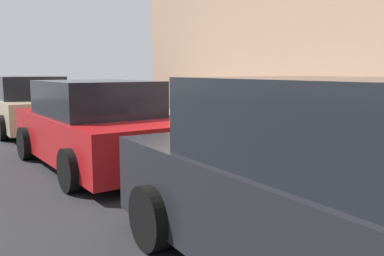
{
  "coord_description": "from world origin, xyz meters",
  "views": [
    {
      "loc": [
        -5.96,
        4.28,
        1.72
      ],
      "look_at": [
        0.22,
        0.11,
        0.68
      ],
      "focal_mm": 38.41,
      "sensor_mm": 36.0,
      "label": 1
    }
  ],
  "objects_px": {
    "suitcase_olive_2": "(330,159)",
    "suitcase_black_4": "(273,151)",
    "suitcase_red_10": "(169,129)",
    "suitcase_silver_8": "(198,135)",
    "fire_hydrant": "(144,116)",
    "parked_car_red_1": "(97,126)",
    "suitcase_olive_9": "(182,130)",
    "suitcase_maroon_6": "(230,139)",
    "bollard_post": "(131,117)",
    "suitcase_red_3": "(301,150)",
    "suitcase_navy_5": "(250,143)",
    "suitcase_silver_1": "(361,163)",
    "parked_car_beige_2": "(28,106)",
    "parked_car_charcoal_0": "(336,192)",
    "suitcase_teal_7": "(218,133)",
    "suitcase_black_11": "(158,126)"
  },
  "relations": [
    {
      "from": "suitcase_olive_2",
      "to": "suitcase_black_4",
      "type": "distance_m",
      "value": 1.05
    },
    {
      "from": "suitcase_red_10",
      "to": "suitcase_silver_8",
      "type": "bearing_deg",
      "value": -178.52
    },
    {
      "from": "fire_hydrant",
      "to": "parked_car_red_1",
      "type": "height_order",
      "value": "parked_car_red_1"
    },
    {
      "from": "suitcase_olive_9",
      "to": "fire_hydrant",
      "type": "relative_size",
      "value": 1.17
    },
    {
      "from": "fire_hydrant",
      "to": "suitcase_maroon_6",
      "type": "bearing_deg",
      "value": 178.75
    },
    {
      "from": "bollard_post",
      "to": "fire_hydrant",
      "type": "bearing_deg",
      "value": -162.11
    },
    {
      "from": "suitcase_black_4",
      "to": "suitcase_red_10",
      "type": "distance_m",
      "value": 3.26
    },
    {
      "from": "suitcase_red_3",
      "to": "suitcase_navy_5",
      "type": "distance_m",
      "value": 1.1
    },
    {
      "from": "suitcase_navy_5",
      "to": "suitcase_red_10",
      "type": "bearing_deg",
      "value": 0.54
    },
    {
      "from": "suitcase_red_3",
      "to": "suitcase_olive_9",
      "type": "height_order",
      "value": "suitcase_red_3"
    },
    {
      "from": "suitcase_navy_5",
      "to": "suitcase_olive_9",
      "type": "xyz_separation_m",
      "value": [
        2.16,
        0.03,
        -0.03
      ]
    },
    {
      "from": "suitcase_red_10",
      "to": "suitcase_maroon_6",
      "type": "bearing_deg",
      "value": 179.54
    },
    {
      "from": "suitcase_silver_1",
      "to": "suitcase_silver_8",
      "type": "bearing_deg",
      "value": 0.81
    },
    {
      "from": "suitcase_red_10",
      "to": "bollard_post",
      "type": "height_order",
      "value": "bollard_post"
    },
    {
      "from": "suitcase_maroon_6",
      "to": "parked_car_beige_2",
      "type": "distance_m",
      "value": 6.91
    },
    {
      "from": "suitcase_black_4",
      "to": "suitcase_maroon_6",
      "type": "relative_size",
      "value": 0.63
    },
    {
      "from": "suitcase_red_10",
      "to": "parked_car_charcoal_0",
      "type": "height_order",
      "value": "parked_car_charcoal_0"
    },
    {
      "from": "suitcase_silver_1",
      "to": "parked_car_red_1",
      "type": "bearing_deg",
      "value": 29.23
    },
    {
      "from": "suitcase_teal_7",
      "to": "parked_car_red_1",
      "type": "xyz_separation_m",
      "value": [
        0.74,
        2.17,
        0.21
      ]
    },
    {
      "from": "bollard_post",
      "to": "suitcase_red_3",
      "type": "bearing_deg",
      "value": -178.35
    },
    {
      "from": "suitcase_black_4",
      "to": "suitcase_black_11",
      "type": "distance_m",
      "value": 3.83
    },
    {
      "from": "suitcase_olive_2",
      "to": "suitcase_teal_7",
      "type": "height_order",
      "value": "suitcase_teal_7"
    },
    {
      "from": "suitcase_teal_7",
      "to": "fire_hydrant",
      "type": "relative_size",
      "value": 1.17
    },
    {
      "from": "suitcase_maroon_6",
      "to": "suitcase_red_3",
      "type": "bearing_deg",
      "value": -176.78
    },
    {
      "from": "suitcase_navy_5",
      "to": "parked_car_red_1",
      "type": "xyz_separation_m",
      "value": [
        1.76,
        2.11,
        0.25
      ]
    },
    {
      "from": "suitcase_silver_1",
      "to": "suitcase_silver_8",
      "type": "distance_m",
      "value": 3.72
    },
    {
      "from": "suitcase_silver_1",
      "to": "suitcase_black_4",
      "type": "relative_size",
      "value": 1.61
    },
    {
      "from": "suitcase_olive_2",
      "to": "parked_car_charcoal_0",
      "type": "distance_m",
      "value": 2.81
    },
    {
      "from": "suitcase_black_11",
      "to": "bollard_post",
      "type": "bearing_deg",
      "value": 4.52
    },
    {
      "from": "bollard_post",
      "to": "parked_car_beige_2",
      "type": "xyz_separation_m",
      "value": [
        2.55,
        2.0,
        0.21
      ]
    },
    {
      "from": "suitcase_black_11",
      "to": "suitcase_red_3",
      "type": "bearing_deg",
      "value": -179.19
    },
    {
      "from": "suitcase_silver_8",
      "to": "suitcase_black_11",
      "type": "xyz_separation_m",
      "value": [
        1.67,
        0.02,
        -0.0
      ]
    },
    {
      "from": "parked_car_charcoal_0",
      "to": "suitcase_maroon_6",
      "type": "bearing_deg",
      "value": -28.46
    },
    {
      "from": "suitcase_teal_7",
      "to": "suitcase_silver_8",
      "type": "bearing_deg",
      "value": 5.74
    },
    {
      "from": "suitcase_navy_5",
      "to": "suitcase_maroon_6",
      "type": "xyz_separation_m",
      "value": [
        0.49,
        0.04,
        -0.01
      ]
    },
    {
      "from": "suitcase_teal_7",
      "to": "fire_hydrant",
      "type": "height_order",
      "value": "suitcase_teal_7"
    },
    {
      "from": "suitcase_navy_5",
      "to": "parked_car_beige_2",
      "type": "xyz_separation_m",
      "value": [
        7.08,
        2.11,
        0.26
      ]
    },
    {
      "from": "parked_car_charcoal_0",
      "to": "suitcase_silver_1",
      "type": "bearing_deg",
      "value": -60.9
    },
    {
      "from": "suitcase_silver_1",
      "to": "suitcase_olive_9",
      "type": "xyz_separation_m",
      "value": [
        4.28,
        0.09,
        -0.05
      ]
    },
    {
      "from": "suitcase_maroon_6",
      "to": "fire_hydrant",
      "type": "distance_m",
      "value": 3.58
    },
    {
      "from": "bollard_post",
      "to": "parked_car_red_1",
      "type": "relative_size",
      "value": 0.18
    },
    {
      "from": "suitcase_olive_9",
      "to": "parked_car_charcoal_0",
      "type": "bearing_deg",
      "value": 159.24
    },
    {
      "from": "suitcase_navy_5",
      "to": "bollard_post",
      "type": "height_order",
      "value": "suitcase_navy_5"
    },
    {
      "from": "fire_hydrant",
      "to": "suitcase_red_3",
      "type": "bearing_deg",
      "value": -179.87
    },
    {
      "from": "suitcase_silver_8",
      "to": "suitcase_red_10",
      "type": "bearing_deg",
      "value": 1.48
    },
    {
      "from": "suitcase_olive_2",
      "to": "suitcase_black_11",
      "type": "xyz_separation_m",
      "value": [
        4.87,
        0.11,
        -0.05
      ]
    },
    {
      "from": "suitcase_olive_9",
      "to": "suitcase_black_4",
      "type": "bearing_deg",
      "value": -179.39
    },
    {
      "from": "suitcase_olive_2",
      "to": "suitcase_maroon_6",
      "type": "height_order",
      "value": "suitcase_maroon_6"
    },
    {
      "from": "suitcase_olive_2",
      "to": "suitcase_olive_9",
      "type": "xyz_separation_m",
      "value": [
        3.77,
        0.12,
        -0.0
      ]
    },
    {
      "from": "suitcase_silver_1",
      "to": "parked_car_beige_2",
      "type": "height_order",
      "value": "parked_car_beige_2"
    }
  ]
}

